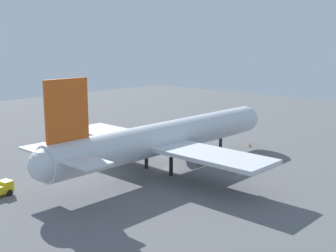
{
  "coord_description": "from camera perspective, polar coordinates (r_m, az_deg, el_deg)",
  "views": [
    {
      "loc": [
        -58.25,
        -54.43,
        23.91
      ],
      "look_at": [
        0.0,
        0.0,
        8.35
      ],
      "focal_mm": 46.46,
      "sensor_mm": 36.0,
      "label": 1
    }
  ],
  "objects": [
    {
      "name": "safety_cone_nose",
      "position": [
        102.12,
        10.69,
        -2.46
      ],
      "size": [
        0.57,
        0.57,
        0.82
      ],
      "primitive_type": "cone",
      "color": "orange",
      "rests_on": "ground_plane"
    },
    {
      "name": "ground_plane",
      "position": [
        83.23,
        0.0,
        -5.65
      ],
      "size": [
        230.72,
        230.72,
        0.0
      ],
      "primitive_type": "plane",
      "color": "slate"
    },
    {
      "name": "maintenance_van",
      "position": [
        100.99,
        -9.96,
        -2.12
      ],
      "size": [
        3.27,
        5.6,
        2.5
      ],
      "color": "#232328",
      "rests_on": "ground_plane"
    },
    {
      "name": "cargo_airplane",
      "position": [
        81.5,
        -0.11,
        -1.5
      ],
      "size": [
        57.68,
        45.59,
        18.56
      ],
      "color": "silver",
      "rests_on": "ground_plane"
    },
    {
      "name": "catering_truck",
      "position": [
        121.89,
        3.2,
        0.28
      ],
      "size": [
        4.13,
        5.54,
        2.35
      ],
      "color": "silver",
      "rests_on": "ground_plane"
    }
  ]
}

